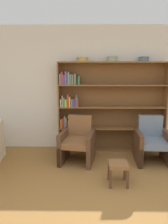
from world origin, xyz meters
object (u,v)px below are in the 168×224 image
footstool (118,167)px  bowl_olive (112,59)px  bookshelf (102,108)px  armchair_leather (78,142)px  bowl_brass (144,59)px  armchair_cushioned (152,142)px  bowl_sage (82,59)px

footstool → bowl_olive: bearing=89.0°
bookshelf → footstool: bearing=-84.2°
bookshelf → armchair_leather: size_ratio=2.65×
bowl_brass → armchair_cushioned: bowl_brass is taller
bowl_sage → bowl_olive: 0.63m
bookshelf → footstool: (0.15, -1.53, -0.68)m
bowl_brass → bowl_sage: bearing=180.0°
armchair_leather → armchair_cushioned: size_ratio=1.00×
bowl_olive → footstool: bowl_olive is taller
footstool → bowl_sage: bearing=111.8°
bookshelf → armchair_leather: (-0.53, -0.63, -0.58)m
armchair_leather → bowl_brass: bearing=-145.9°
bowl_sage → footstool: 2.38m
bowl_olive → bowl_sage: bearing=180.0°
bowl_sage → footstool: size_ratio=0.69×
bowl_brass → armchair_leather: bearing=-156.3°
bowl_sage → footstool: bowl_sage is taller
bowl_sage → armchair_leather: (-0.08, -0.60, -1.63)m
armchair_leather → footstool: bearing=137.5°
bowl_olive → armchair_leather: bearing=-139.6°
bowl_olive → armchair_leather: 1.89m
bowl_brass → armchair_cushioned: 1.75m
armchair_cushioned → bowl_olive: bearing=-35.2°
bookshelf → bowl_brass: bowl_brass is taller
armchair_cushioned → bookshelf: bearing=-30.5°
bookshelf → armchair_cushioned: 1.28m
armchair_leather → footstool: size_ratio=2.40×
armchair_leather → armchair_cushioned: 1.48m
bowl_brass → armchair_leather: 2.22m
armchair_cushioned → footstool: size_ratio=2.40×
armchair_cushioned → footstool: bearing=51.4°
bookshelf → bowl_olive: bearing=-7.6°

